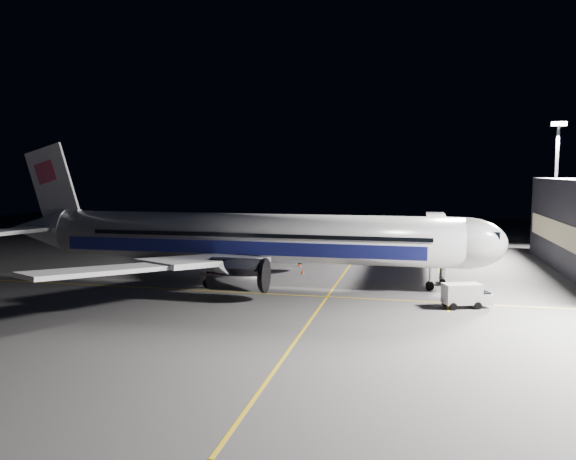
# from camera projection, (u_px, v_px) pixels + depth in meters

# --- Properties ---
(ground) EXTENTS (200.00, 200.00, 0.00)m
(ground) POSITION_uv_depth(u_px,v_px,m) (251.00, 282.00, 66.43)
(ground) COLOR #4C4C4F
(ground) RESTS_ON ground
(guide_line_main) EXTENTS (0.25, 80.00, 0.01)m
(guide_line_main) POSITION_uv_depth(u_px,v_px,m) (335.00, 285.00, 64.21)
(guide_line_main) COLOR gold
(guide_line_main) RESTS_ON ground
(guide_line_cross) EXTENTS (70.00, 0.25, 0.01)m
(guide_line_cross) POSITION_uv_depth(u_px,v_px,m) (236.00, 292.00, 60.61)
(guide_line_cross) COLOR gold
(guide_line_cross) RESTS_ON ground
(guide_line_side) EXTENTS (0.25, 40.00, 0.01)m
(guide_line_side) POSITION_uv_depth(u_px,v_px,m) (440.00, 274.00, 71.24)
(guide_line_side) COLOR gold
(guide_line_side) RESTS_ON ground
(airliner) EXTENTS (61.48, 54.22, 16.64)m
(airliner) POSITION_uv_depth(u_px,v_px,m) (242.00, 238.00, 66.13)
(airliner) COLOR silver
(airliner) RESTS_ON ground
(jet_bridge) EXTENTS (3.60, 34.40, 6.30)m
(jet_bridge) POSITION_uv_depth(u_px,v_px,m) (439.00, 232.00, 78.57)
(jet_bridge) COLOR #B2B2B7
(jet_bridge) RESTS_ON ground
(floodlight_mast_north) EXTENTS (2.40, 0.68, 20.70)m
(floodlight_mast_north) POSITION_uv_depth(u_px,v_px,m) (556.00, 175.00, 87.27)
(floodlight_mast_north) COLOR #59595E
(floodlight_mast_north) RESTS_ON ground
(service_truck) EXTENTS (4.88, 3.30, 2.33)m
(service_truck) POSITION_uv_depth(u_px,v_px,m) (466.00, 295.00, 53.76)
(service_truck) COLOR silver
(service_truck) RESTS_ON ground
(baggage_tug) EXTENTS (2.63, 2.24, 1.71)m
(baggage_tug) POSITION_uv_depth(u_px,v_px,m) (217.00, 248.00, 89.72)
(baggage_tug) COLOR black
(baggage_tug) RESTS_ON ground
(safety_cone_a) EXTENTS (0.35, 0.35, 0.53)m
(safety_cone_a) POSITION_uv_depth(u_px,v_px,m) (302.00, 272.00, 71.52)
(safety_cone_a) COLOR #FF3D0A
(safety_cone_a) RESTS_ON ground
(safety_cone_b) EXTENTS (0.35, 0.35, 0.52)m
(safety_cone_b) POSITION_uv_depth(u_px,v_px,m) (262.00, 264.00, 77.24)
(safety_cone_b) COLOR #FF3D0A
(safety_cone_b) RESTS_ON ground
(safety_cone_c) EXTENTS (0.43, 0.43, 0.64)m
(safety_cone_c) POSITION_uv_depth(u_px,v_px,m) (299.00, 264.00, 77.18)
(safety_cone_c) COLOR #FF3D0A
(safety_cone_c) RESTS_ON ground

